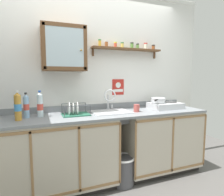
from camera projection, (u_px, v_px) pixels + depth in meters
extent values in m
plane|color=#565451|center=(113.00, 189.00, 2.38)|extent=(5.83, 5.83, 0.00)
cube|color=white|center=(98.00, 81.00, 2.77)|extent=(3.43, 0.05, 2.65)
cube|color=black|center=(55.00, 186.00, 2.38)|extent=(1.43, 0.58, 0.08)
cube|color=beige|center=(54.00, 152.00, 2.30)|extent=(1.45, 0.64, 0.81)
cube|color=#997047|center=(56.00, 130.00, 1.97)|extent=(1.45, 0.01, 0.03)
cube|color=#997047|center=(58.00, 195.00, 2.05)|extent=(1.45, 0.01, 0.03)
cube|color=#997047|center=(32.00, 168.00, 1.92)|extent=(0.02, 0.01, 0.74)
cube|color=#997047|center=(80.00, 160.00, 2.09)|extent=(0.02, 0.01, 0.74)
cube|color=#997047|center=(120.00, 153.00, 2.27)|extent=(0.02, 0.01, 0.74)
cube|color=black|center=(157.00, 165.00, 2.93)|extent=(1.10, 0.58, 0.08)
cube|color=beige|center=(159.00, 138.00, 2.85)|extent=(1.12, 0.64, 0.81)
cube|color=#997047|center=(174.00, 118.00, 2.51)|extent=(1.12, 0.01, 0.03)
cube|color=#997047|center=(172.00, 170.00, 2.59)|extent=(1.12, 0.01, 0.03)
cube|color=#997047|center=(136.00, 151.00, 2.35)|extent=(0.02, 0.01, 0.74)
cube|color=#997047|center=(173.00, 145.00, 2.55)|extent=(0.02, 0.01, 0.74)
cube|color=#997047|center=(205.00, 140.00, 2.76)|extent=(0.02, 0.01, 0.74)
cube|color=gray|center=(106.00, 114.00, 2.50)|extent=(2.79, 0.67, 0.03)
cube|color=gray|center=(99.00, 107.00, 2.78)|extent=(2.79, 0.02, 0.08)
cube|color=silver|center=(111.00, 112.00, 2.55)|extent=(0.50, 0.39, 0.01)
cube|color=slate|center=(111.00, 122.00, 2.56)|extent=(0.42, 0.31, 0.01)
cube|color=slate|center=(107.00, 115.00, 2.70)|extent=(0.42, 0.01, 0.14)
cube|color=slate|center=(116.00, 120.00, 2.41)|extent=(0.42, 0.01, 0.14)
cylinder|color=#4C4C51|center=(111.00, 122.00, 2.56)|extent=(0.04, 0.04, 0.01)
cylinder|color=silver|center=(108.00, 109.00, 2.76)|extent=(0.05, 0.05, 0.02)
cylinder|color=silver|center=(108.00, 101.00, 2.74)|extent=(0.02, 0.02, 0.19)
torus|color=silver|center=(110.00, 95.00, 2.66)|extent=(0.17, 0.02, 0.17)
cylinder|color=silver|center=(112.00, 106.00, 2.77)|extent=(0.02, 0.02, 0.05)
cube|color=silver|center=(165.00, 106.00, 2.85)|extent=(0.46, 0.33, 0.09)
cylinder|color=#2D2D2D|center=(158.00, 103.00, 2.83)|extent=(0.19, 0.19, 0.01)
cylinder|color=#2D2D2D|center=(170.00, 102.00, 2.91)|extent=(0.19, 0.19, 0.01)
cylinder|color=black|center=(165.00, 108.00, 2.67)|extent=(0.03, 0.02, 0.03)
cylinder|color=black|center=(178.00, 107.00, 2.75)|extent=(0.03, 0.02, 0.03)
cylinder|color=silver|center=(158.00, 100.00, 2.82)|extent=(0.20, 0.20, 0.07)
torus|color=silver|center=(158.00, 98.00, 2.82)|extent=(0.21, 0.21, 0.01)
cylinder|color=black|center=(156.00, 100.00, 2.66)|extent=(0.12, 0.12, 0.02)
cylinder|color=gold|center=(18.00, 108.00, 2.06)|extent=(0.07, 0.07, 0.27)
cone|color=gold|center=(17.00, 94.00, 2.05)|extent=(0.07, 0.07, 0.03)
cylinder|color=white|center=(17.00, 91.00, 2.04)|extent=(0.03, 0.03, 0.02)
cylinder|color=#3F8CCC|center=(18.00, 107.00, 2.06)|extent=(0.07, 0.07, 0.08)
cylinder|color=silver|center=(40.00, 106.00, 2.25)|extent=(0.07, 0.07, 0.26)
cone|color=silver|center=(40.00, 93.00, 2.23)|extent=(0.06, 0.06, 0.03)
cylinder|color=#2D59B2|center=(40.00, 91.00, 2.23)|extent=(0.03, 0.03, 0.02)
cylinder|color=#D84C3F|center=(40.00, 107.00, 2.25)|extent=(0.07, 0.07, 0.07)
cylinder|color=#8CB7E0|center=(26.00, 107.00, 2.19)|extent=(0.06, 0.06, 0.25)
cone|color=#8CB7E0|center=(26.00, 95.00, 2.18)|extent=(0.06, 0.06, 0.03)
cylinder|color=#262626|center=(26.00, 93.00, 2.17)|extent=(0.03, 0.03, 0.02)
cylinder|color=#D84C3F|center=(26.00, 107.00, 2.19)|extent=(0.06, 0.06, 0.07)
cube|color=#26664C|center=(76.00, 114.00, 2.37)|extent=(0.33, 0.26, 0.01)
cylinder|color=#4C4F54|center=(64.00, 112.00, 2.20)|extent=(0.01, 0.01, 0.12)
cylinder|color=#4C4F54|center=(90.00, 110.00, 2.31)|extent=(0.01, 0.01, 0.12)
cylinder|color=#4C4F54|center=(62.00, 109.00, 2.42)|extent=(0.01, 0.01, 0.12)
cylinder|color=#4C4F54|center=(85.00, 107.00, 2.53)|extent=(0.01, 0.01, 0.12)
cylinder|color=#4C4F54|center=(78.00, 106.00, 2.25)|extent=(0.31, 0.01, 0.01)
cylinder|color=#4C4F54|center=(74.00, 103.00, 2.47)|extent=(0.31, 0.01, 0.01)
cylinder|color=white|center=(69.00, 108.00, 2.33)|extent=(0.01, 0.16, 0.16)
cylinder|color=white|center=(73.00, 108.00, 2.35)|extent=(0.01, 0.13, 0.13)
cylinder|color=white|center=(77.00, 108.00, 2.37)|extent=(0.01, 0.16, 0.16)
cylinder|color=#B24C47|center=(137.00, 108.00, 2.58)|extent=(0.08, 0.08, 0.10)
torus|color=#B24C47|center=(138.00, 107.00, 2.61)|extent=(0.07, 0.04, 0.07)
cube|color=brown|center=(64.00, 49.00, 2.38)|extent=(0.53, 0.30, 0.55)
cube|color=silver|center=(65.00, 47.00, 2.24)|extent=(0.44, 0.01, 0.45)
cube|color=brown|center=(44.00, 46.00, 2.16)|extent=(0.04, 0.01, 0.52)
cube|color=brown|center=(85.00, 48.00, 2.33)|extent=(0.04, 0.01, 0.52)
cube|color=brown|center=(65.00, 25.00, 2.22)|extent=(0.50, 0.01, 0.04)
cube|color=brown|center=(66.00, 68.00, 2.27)|extent=(0.50, 0.01, 0.04)
sphere|color=olive|center=(81.00, 50.00, 2.30)|extent=(0.02, 0.02, 0.02)
cube|color=brown|center=(127.00, 49.00, 2.79)|extent=(1.07, 0.14, 0.02)
cube|color=brown|center=(93.00, 52.00, 2.66)|extent=(0.02, 0.03, 0.10)
cube|color=brown|center=(154.00, 55.00, 3.03)|extent=(0.02, 0.03, 0.10)
cylinder|color=gold|center=(100.00, 44.00, 2.62)|extent=(0.04, 0.04, 0.08)
cylinder|color=#33723F|center=(99.00, 40.00, 2.62)|extent=(0.04, 0.04, 0.02)
cylinder|color=brown|center=(106.00, 44.00, 2.67)|extent=(0.04, 0.04, 0.07)
cylinder|color=white|center=(106.00, 41.00, 2.66)|extent=(0.05, 0.05, 0.02)
cylinder|color=#CC4C33|center=(115.00, 45.00, 2.73)|extent=(0.04, 0.04, 0.06)
cylinder|color=yellow|center=(115.00, 43.00, 2.72)|extent=(0.04, 0.04, 0.02)
cylinder|color=#E0C659|center=(122.00, 46.00, 2.76)|extent=(0.04, 0.04, 0.06)
cylinder|color=#33723F|center=(122.00, 43.00, 2.76)|extent=(0.05, 0.05, 0.02)
cylinder|color=#598C3F|center=(132.00, 46.00, 2.80)|extent=(0.05, 0.05, 0.07)
cylinder|color=black|center=(132.00, 43.00, 2.80)|extent=(0.05, 0.05, 0.02)
cylinder|color=#598C3F|center=(138.00, 47.00, 2.86)|extent=(0.04, 0.04, 0.06)
cylinder|color=black|center=(138.00, 44.00, 2.86)|extent=(0.04, 0.04, 0.02)
cylinder|color=silver|center=(146.00, 47.00, 2.90)|extent=(0.05, 0.05, 0.08)
cylinder|color=red|center=(146.00, 44.00, 2.90)|extent=(0.05, 0.05, 0.02)
cylinder|color=brown|center=(153.00, 48.00, 2.95)|extent=(0.05, 0.05, 0.06)
cylinder|color=black|center=(153.00, 45.00, 2.95)|extent=(0.05, 0.05, 0.02)
cube|color=#B2261E|center=(118.00, 87.00, 2.87)|extent=(0.18, 0.01, 0.23)
cube|color=white|center=(118.00, 91.00, 2.87)|extent=(0.16, 0.00, 0.04)
cylinder|color=white|center=(118.00, 85.00, 2.86)|extent=(0.08, 0.00, 0.08)
cylinder|color=#4C4C51|center=(123.00, 171.00, 2.47)|extent=(0.27, 0.27, 0.36)
torus|color=white|center=(123.00, 158.00, 2.45)|extent=(0.31, 0.31, 0.03)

